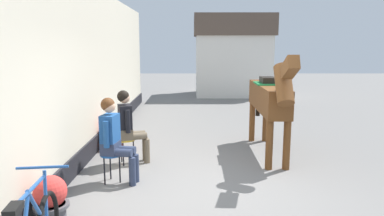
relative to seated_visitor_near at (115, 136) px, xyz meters
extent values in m
plane|color=slate|center=(1.63, 2.81, -0.78)|extent=(40.00, 40.00, 0.00)
cube|color=beige|center=(-0.92, 1.31, 0.92)|extent=(0.30, 14.00, 3.40)
cube|color=black|center=(-0.90, 1.31, -0.60)|extent=(0.34, 14.00, 0.36)
cube|color=silver|center=(3.03, 10.45, 0.52)|extent=(3.20, 2.40, 2.60)
cube|color=brown|center=(3.03, 10.45, 2.27)|extent=(3.40, 2.60, 0.90)
cylinder|color=#194C99|center=(-0.06, 0.01, -0.31)|extent=(0.34, 0.34, 0.03)
cylinder|color=black|center=(0.07, -0.01, -0.55)|extent=(0.02, 0.02, 0.45)
cylinder|color=black|center=(-0.11, 0.14, -0.55)|extent=(0.02, 0.02, 0.45)
cylinder|color=black|center=(-0.15, -0.10, -0.55)|extent=(0.02, 0.02, 0.45)
cube|color=#2D3851|center=(-0.06, 0.01, -0.20)|extent=(0.29, 0.36, 0.20)
cube|color=#1E4C8C|center=(-0.06, 0.01, 0.12)|extent=(0.27, 0.37, 0.44)
sphere|color=tan|center=(-0.06, 0.01, 0.47)|extent=(0.20, 0.20, 0.20)
sphere|color=#593319|center=(-0.08, 0.01, 0.50)|extent=(0.22, 0.22, 0.22)
cylinder|color=#2D3851|center=(0.14, 0.06, -0.25)|extent=(0.40, 0.19, 0.13)
cylinder|color=#2D3851|center=(0.32, 0.03, -0.55)|extent=(0.11, 0.11, 0.46)
cylinder|color=#2D3851|center=(0.11, -0.10, -0.25)|extent=(0.40, 0.19, 0.13)
cylinder|color=#2D3851|center=(0.30, -0.13, -0.55)|extent=(0.11, 0.11, 0.46)
cylinder|color=#1E4C8C|center=(-0.01, 0.20, 0.07)|extent=(0.09, 0.09, 0.42)
cylinder|color=#1E4C8C|center=(-0.08, -0.19, 0.07)|extent=(0.09, 0.09, 0.42)
cylinder|color=gold|center=(0.00, 0.94, -0.31)|extent=(0.34, 0.34, 0.03)
cylinder|color=black|center=(0.14, 0.98, -0.55)|extent=(0.02, 0.02, 0.45)
cylinder|color=black|center=(-0.10, 1.03, -0.55)|extent=(0.02, 0.02, 0.45)
cylinder|color=black|center=(-0.02, 0.80, -0.55)|extent=(0.02, 0.02, 0.45)
cube|color=brown|center=(0.00, 0.94, -0.20)|extent=(0.33, 0.38, 0.20)
cube|color=black|center=(0.00, 0.94, 0.12)|extent=(0.32, 0.39, 0.44)
sphere|color=tan|center=(0.00, 0.94, 0.47)|extent=(0.20, 0.20, 0.20)
sphere|color=black|center=(-0.02, 0.93, 0.50)|extent=(0.22, 0.22, 0.22)
cylinder|color=brown|center=(0.16, 1.07, -0.25)|extent=(0.40, 0.25, 0.13)
cylinder|color=brown|center=(0.34, 1.13, -0.55)|extent=(0.11, 0.11, 0.46)
cylinder|color=brown|center=(0.21, 0.92, -0.25)|extent=(0.40, 0.25, 0.13)
cylinder|color=brown|center=(0.39, 0.98, -0.55)|extent=(0.11, 0.11, 0.46)
cylinder|color=black|center=(-0.04, 1.13, 0.07)|extent=(0.09, 0.09, 0.42)
cylinder|color=black|center=(0.09, 0.75, 0.07)|extent=(0.09, 0.09, 0.42)
cube|color=brown|center=(2.78, 1.60, 0.38)|extent=(0.46, 2.20, 0.52)
cylinder|color=brown|center=(2.93, 0.62, -0.33)|extent=(0.13, 0.13, 0.90)
cylinder|color=brown|center=(2.62, 0.62, -0.33)|extent=(0.13, 0.13, 0.90)
cylinder|color=brown|center=(2.94, 2.56, -0.33)|extent=(0.13, 0.13, 0.90)
cylinder|color=brown|center=(2.63, 2.56, -0.33)|extent=(0.13, 0.13, 0.90)
cylinder|color=brown|center=(2.77, 0.40, 0.77)|extent=(0.29, 0.63, 0.73)
cube|color=brown|center=(2.77, 0.06, 1.08)|extent=(0.18, 0.53, 0.40)
cube|color=black|center=(2.77, 0.42, 0.91)|extent=(0.05, 0.63, 0.48)
cylinder|color=black|center=(2.79, 2.74, 0.11)|extent=(0.10, 0.10, 0.65)
cube|color=#197238|center=(2.78, 1.70, 0.66)|extent=(0.51, 0.60, 0.03)
cube|color=black|center=(2.78, 1.70, 0.73)|extent=(0.28, 0.44, 0.12)
cylinder|color=#4C4C51|center=(-0.49, -1.41, -0.64)|extent=(0.34, 0.34, 0.28)
cylinder|color=#4C4C51|center=(-0.49, -1.41, -0.52)|extent=(0.43, 0.43, 0.04)
sphere|color=red|center=(-0.49, -1.41, -0.34)|extent=(0.40, 0.40, 0.40)
cylinder|color=#A85638|center=(-0.52, 1.94, -0.64)|extent=(0.34, 0.34, 0.28)
cylinder|color=#A85638|center=(-0.52, 1.94, -0.52)|extent=(0.43, 0.43, 0.04)
sphere|color=red|center=(-0.52, 1.94, -0.34)|extent=(0.40, 0.40, 0.40)
cylinder|color=#235199|center=(-0.21, -2.36, -0.11)|extent=(0.10, 0.50, 0.60)
cylinder|color=#235199|center=(-0.19, -2.52, 0.15)|extent=(0.13, 0.80, 0.09)
cylinder|color=#235199|center=(-0.24, -2.10, -0.12)|extent=(0.05, 0.09, 0.60)
cylinder|color=#235199|center=(-0.24, -2.12, 0.23)|extent=(0.50, 0.09, 0.03)
cube|color=black|center=(-0.14, -2.92, 0.17)|extent=(0.12, 0.21, 0.06)
cube|color=maroon|center=(-0.32, 1.52, -0.68)|extent=(0.30, 0.25, 0.20)
camera|label=1|loc=(1.24, -5.49, 1.42)|focal=33.28mm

